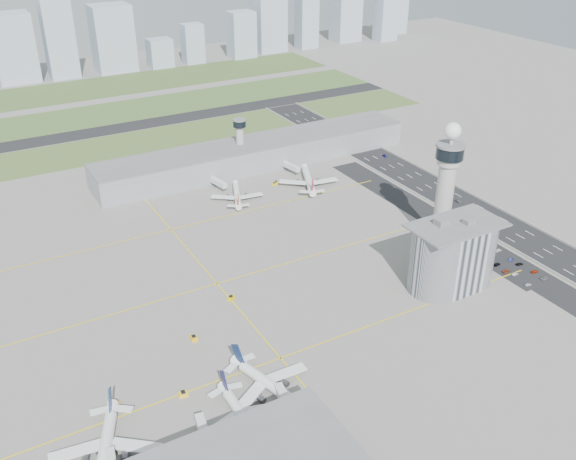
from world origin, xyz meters
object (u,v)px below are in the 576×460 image
secondary_tower (240,139)px  car_lot_10 (498,250)px  jet_bridge_near_1 (209,450)px  car_hw_2 (385,156)px  airplane_far_a (237,191)px  car_lot_6 (544,278)px  jet_bridge_far_1 (284,165)px  jet_bridge_near_2 (291,416)px  car_lot_5 (473,250)px  car_lot_1 (515,274)px  airplane_near_c (271,380)px  airplane_near_b (244,414)px  tug_5 (276,182)px  control_tower (446,182)px  tug_1 (183,394)px  car_lot_4 (486,256)px  car_hw_1 (458,201)px  airplane_near_a (104,446)px  car_lot_8 (519,264)px  car_lot_2 (506,271)px  tug_4 (274,184)px  car_lot_3 (497,264)px  tug_2 (194,338)px  admin_building (453,255)px  car_lot_7 (535,271)px  car_hw_4 (318,132)px  tug_3 (231,297)px  car_lot_0 (528,285)px  jet_bridge_far_0 (212,181)px  tug_0 (116,404)px

secondary_tower → car_lot_10: bearing=-68.5°
jet_bridge_near_1 → car_hw_2: bearing=-38.8°
airplane_far_a → car_lot_6: airplane_far_a is taller
secondary_tower → jet_bridge_far_1: bearing=-39.3°
airplane_far_a → jet_bridge_near_2: 178.36m
car_lot_5 → car_lot_1: bearing=-178.6°
airplane_near_c → jet_bridge_near_2: (-0.95, -16.04, -2.79)m
airplane_near_b → tug_5: bearing=148.9°
control_tower → tug_1: 160.64m
car_lot_4 → car_hw_1: 61.67m
airplane_near_c → car_lot_10: bearing=87.0°
airplane_near_a → car_lot_4: airplane_near_a is taller
jet_bridge_far_1 → airplane_near_c: bearing=-40.5°
car_lot_8 → airplane_near_a: bearing=101.9°
car_lot_2 → car_lot_1: bearing=-162.6°
tug_4 → car_hw_1: (80.39, -72.97, -0.21)m
car_hw_2 → car_lot_5: bearing=-99.2°
jet_bridge_near_1 → car_lot_6: bearing=-73.4°
tug_5 → car_lot_3: size_ratio=0.77×
car_lot_1 → car_lot_3: bearing=1.9°
control_tower → airplane_near_c: bearing=-156.9°
car_lot_3 → tug_2: bearing=75.4°
admin_building → airplane_far_a: bearing=109.3°
tug_2 → car_lot_1: 151.47m
car_lot_6 → car_lot_7: car_lot_6 is taller
tug_1 → car_lot_4: size_ratio=0.88×
car_lot_1 → car_lot_8: car_lot_8 is taller
admin_building → airplane_far_a: 137.13m
secondary_tower → tug_4: bearing=-82.4°
airplane_near_a → car_lot_7: size_ratio=10.82×
tug_1 → tug_5: size_ratio=1.09×
airplane_far_a → car_hw_4: 123.75m
tug_4 → car_lot_2: size_ratio=0.68×
tug_3 → car_lot_6: bearing=35.0°
car_lot_10 → car_hw_4: bearing=-5.8°
car_lot_6 → tug_5: bearing=14.5°
car_lot_2 → car_lot_7: (11.36, -6.84, -0.04)m
car_lot_1 → car_lot_0: bearing=166.9°
car_lot_4 → car_hw_2: car_lot_4 is taller
car_lot_0 → airplane_far_a: bearing=34.8°
airplane_near_b → car_hw_2: 256.16m
car_lot_7 → tug_4: bearing=24.9°
airplane_far_a → car_lot_5: (76.63, -112.04, -4.46)m
jet_bridge_near_2 → car_lot_2: bearing=-66.1°
admin_building → car_lot_4: bearing=16.4°
jet_bridge_far_0 → tug_1: jet_bridge_far_0 is taller
airplane_near_c → car_hw_1: size_ratio=10.18×
secondary_tower → tug_5: bearing=-79.0°
car_lot_10 → tug_0: bearing=91.9°
tug_3 → car_hw_1: tug_3 is taller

